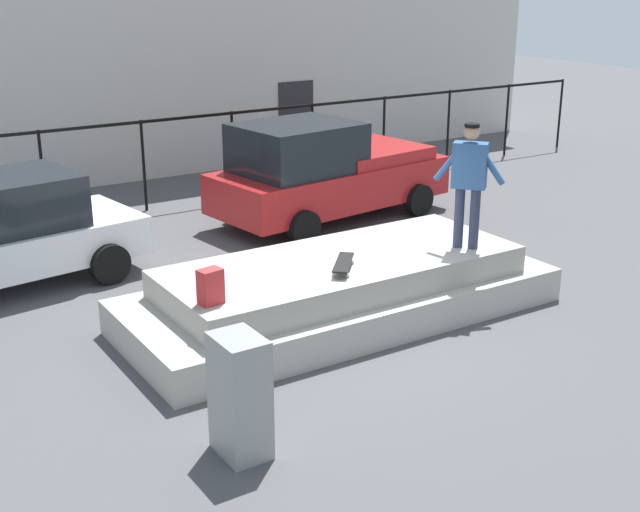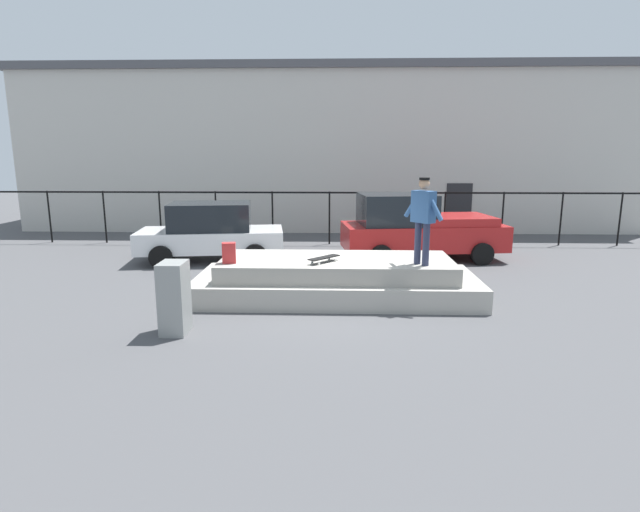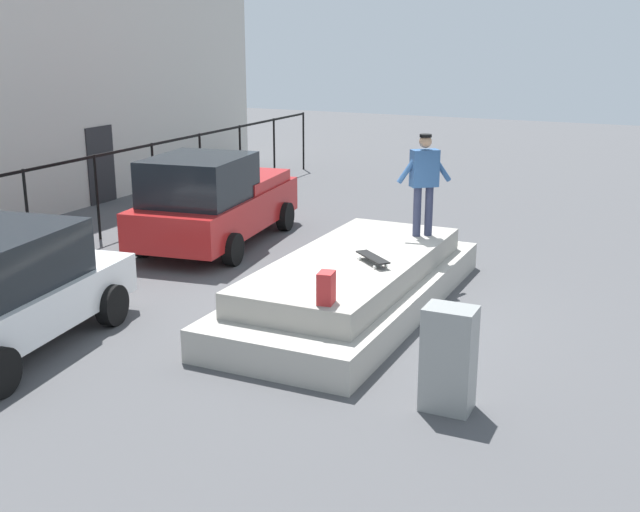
% 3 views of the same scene
% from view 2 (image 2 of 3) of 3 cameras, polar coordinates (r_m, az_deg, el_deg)
% --- Properties ---
extents(ground_plane, '(60.00, 60.00, 0.00)m').
position_cam_2_polar(ground_plane, '(11.39, 0.52, -4.53)').
color(ground_plane, '#4C4C4F').
extents(concrete_ledge, '(6.17, 2.48, 0.87)m').
position_cam_2_polar(concrete_ledge, '(11.24, 1.83, -2.66)').
color(concrete_ledge, '#ADA89E').
rests_on(concrete_ledge, ground_plane).
extents(skateboarder, '(0.71, 0.83, 1.79)m').
position_cam_2_polar(skateboarder, '(10.55, 11.54, 4.63)').
color(skateboarder, '#2D334C').
rests_on(skateboarder, concrete_ledge).
extents(skateboard, '(0.68, 0.74, 0.12)m').
position_cam_2_polar(skateboard, '(10.70, 0.45, -0.20)').
color(skateboard, black).
rests_on(skateboard, concrete_ledge).
extents(backpack, '(0.31, 0.24, 0.44)m').
position_cam_2_polar(backpack, '(10.80, -10.22, 0.35)').
color(backpack, red).
rests_on(backpack, concrete_ledge).
extents(car_white_sedan_near, '(4.41, 2.52, 1.72)m').
position_cam_2_polar(car_white_sedan_near, '(15.33, -12.17, 2.70)').
color(car_white_sedan_near, white).
rests_on(car_white_sedan_near, ground_plane).
extents(car_red_pickup_mid, '(4.95, 2.63, 1.97)m').
position_cam_2_polar(car_red_pickup_mid, '(15.45, 10.94, 3.18)').
color(car_red_pickup_mid, '#B21E1E').
rests_on(car_red_pickup_mid, ground_plane).
extents(utility_box, '(0.45, 0.60, 1.29)m').
position_cam_2_polar(utility_box, '(9.30, -16.11, -4.56)').
color(utility_box, gray).
rests_on(utility_box, ground_plane).
extents(fence_row, '(24.06, 0.06, 1.85)m').
position_cam_2_polar(fence_row, '(17.72, 1.07, 5.44)').
color(fence_row, black).
rests_on(fence_row, ground_plane).
extents(warehouse_building, '(25.84, 6.86, 6.62)m').
position_cam_2_polar(warehouse_building, '(23.38, 1.32, 11.91)').
color(warehouse_building, beige).
rests_on(warehouse_building, ground_plane).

